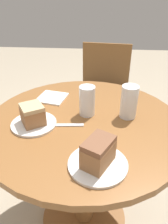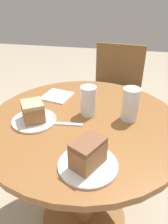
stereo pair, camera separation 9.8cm
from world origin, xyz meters
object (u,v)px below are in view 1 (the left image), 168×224
at_px(cake_slice_near, 33,114).
at_px(glass_lemonade, 87,103).
at_px(cake_slice_far, 98,152).
at_px(plate_near, 34,124).
at_px(chair, 103,95).
at_px(glass_water, 129,103).
at_px(plate_far, 98,164).

height_order(cake_slice_near, glass_lemonade, glass_lemonade).
xyz_separation_m(cake_slice_near, cake_slice_far, (0.29, -0.23, 0.01)).
bearing_deg(plate_near, cake_slice_near, 0.00).
bearing_deg(chair, cake_slice_near, -103.75).
relative_size(chair, glass_water, 5.56).
relative_size(chair, glass_lemonade, 6.02).
xyz_separation_m(cake_slice_far, glass_lemonade, (-0.06, 0.33, 0.00)).
relative_size(cake_slice_near, glass_lemonade, 0.91).
bearing_deg(glass_water, plate_near, -166.15).
xyz_separation_m(plate_near, cake_slice_far, (0.29, -0.23, 0.05)).
xyz_separation_m(plate_far, glass_water, (0.13, 0.33, 0.06)).
distance_m(plate_far, glass_lemonade, 0.34).
relative_size(plate_near, cake_slice_far, 1.43).
bearing_deg(cake_slice_near, glass_lemonade, 25.48).
height_order(chair, glass_lemonade, glass_lemonade).
xyz_separation_m(plate_far, cake_slice_far, (0.00, 0.00, 0.05)).
xyz_separation_m(cake_slice_near, glass_lemonade, (0.23, 0.11, 0.01)).
height_order(plate_far, glass_water, glass_water).
xyz_separation_m(chair, cake_slice_far, (-0.03, -1.11, 0.34)).
height_order(chair, glass_water, glass_water).
height_order(cake_slice_far, glass_water, glass_water).
bearing_deg(glass_water, cake_slice_far, -111.59).
relative_size(plate_near, glass_water, 1.29).
relative_size(plate_far, cake_slice_far, 1.50).
height_order(glass_lemonade, glass_water, glass_water).
bearing_deg(glass_water, plate_far, -111.59).
xyz_separation_m(cake_slice_far, glass_water, (0.13, 0.33, 0.01)).
xyz_separation_m(glass_lemonade, glass_water, (0.19, -0.01, 0.01)).
relative_size(plate_near, cake_slice_near, 1.53).
bearing_deg(glass_water, chair, 97.52).
bearing_deg(plate_near, glass_water, 13.85).
height_order(cake_slice_near, cake_slice_far, cake_slice_far).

